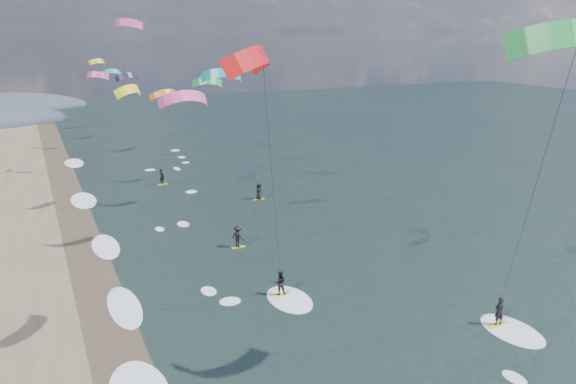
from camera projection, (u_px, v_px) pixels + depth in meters
name	position (u px, v px, depth m)	size (l,w,h in m)	color
wet_sand_strip	(117.00, 351.00, 29.89)	(3.00, 240.00, 0.00)	#382D23
kitesurfer_near_a	(562.00, 111.00, 23.29)	(7.78, 8.44, 17.26)	gold
kitesurfer_near_b	(272.00, 150.00, 28.71)	(6.85, 9.18, 16.29)	gold
far_kitesurfers	(226.00, 208.00, 51.15)	(8.71, 22.32, 1.82)	gold
bg_kite_field	(144.00, 73.00, 68.61)	(12.70, 68.44, 10.26)	green
shoreline_surf	(125.00, 309.00, 34.51)	(2.40, 79.40, 0.11)	white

